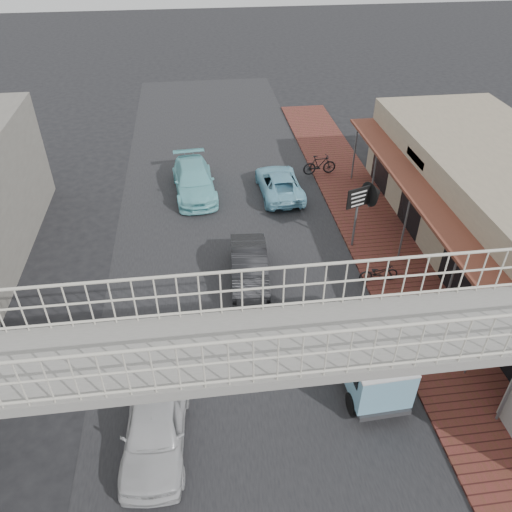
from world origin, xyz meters
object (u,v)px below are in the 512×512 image
object	(u,v)px
angkot_van	(367,350)
arrow_sign	(373,194)
dark_sedan	(249,268)
angkot_far	(194,181)
motorcycle_far	(320,165)
motorcycle_near	(379,272)
street_clock	(474,311)
angkot_curb	(279,183)
white_hatchback	(155,425)

from	to	relation	value
angkot_van	arrow_sign	world-z (taller)	arrow_sign
dark_sedan	angkot_far	bearing A→B (deg)	108.60
dark_sedan	motorcycle_far	bearing A→B (deg)	64.43
motorcycle_near	street_clock	distance (m)	5.03
dark_sedan	arrow_sign	distance (m)	5.95
angkot_curb	arrow_sign	size ratio (longest dim) A/B	1.47
motorcycle_near	angkot_curb	bearing A→B (deg)	19.18
angkot_far	arrow_sign	distance (m)	9.22
white_hatchback	motorcycle_near	bearing A→B (deg)	38.98
dark_sedan	street_clock	size ratio (longest dim) A/B	1.38
dark_sedan	arrow_sign	world-z (taller)	arrow_sign
motorcycle_far	street_clock	distance (m)	13.83
motorcycle_far	angkot_curb	bearing A→B (deg)	119.61
angkot_van	motorcycle_far	world-z (taller)	angkot_van
arrow_sign	dark_sedan	bearing A→B (deg)	-179.85
angkot_far	white_hatchback	bearing A→B (deg)	-100.41
arrow_sign	motorcycle_far	bearing A→B (deg)	75.22
angkot_far	motorcycle_near	bearing A→B (deg)	-54.19
angkot_curb	angkot_van	xyz separation A→B (m)	(0.69, -11.92, 0.58)
white_hatchback	angkot_van	bearing A→B (deg)	16.82
angkot_far	street_clock	world-z (taller)	street_clock
street_clock	angkot_van	bearing A→B (deg)	-161.68
white_hatchback	angkot_van	xyz separation A→B (m)	(6.37, 1.50, 0.46)
dark_sedan	motorcycle_far	xyz separation A→B (m)	(4.76, 8.40, -0.02)
dark_sedan	angkot_van	size ratio (longest dim) A/B	1.04
motorcycle_far	angkot_far	bearing A→B (deg)	94.47
angkot_curb	motorcycle_far	xyz separation A→B (m)	(2.45, 1.66, 0.05)
angkot_curb	white_hatchback	bearing A→B (deg)	65.30
white_hatchback	angkot_van	world-z (taller)	angkot_van
angkot_far	angkot_van	distance (m)	13.47
dark_sedan	angkot_far	distance (m)	7.60
white_hatchback	dark_sedan	bearing A→B (deg)	66.76
motorcycle_near	street_clock	xyz separation A→B (m)	(1.11, -4.49, 1.99)
angkot_curb	arrow_sign	distance (m)	5.97
street_clock	motorcycle_far	bearing A→B (deg)	114.97
angkot_curb	arrow_sign	bearing A→B (deg)	120.52
angkot_curb	motorcycle_near	bearing A→B (deg)	107.72
dark_sedan	motorcycle_far	world-z (taller)	dark_sedan
motorcycle_near	angkot_far	bearing A→B (deg)	40.00
angkot_curb	motorcycle_far	distance (m)	2.96
white_hatchback	motorcycle_far	bearing A→B (deg)	65.24
white_hatchback	motorcycle_near	world-z (taller)	white_hatchback
angkot_curb	motorcycle_far	bearing A→B (deg)	-147.71
angkot_van	motorcycle_far	distance (m)	13.71
white_hatchback	street_clock	distance (m)	9.72
white_hatchback	angkot_curb	distance (m)	14.58
angkot_far	arrow_sign	bearing A→B (deg)	-41.19
dark_sedan	motorcycle_near	xyz separation A→B (m)	(4.96, -0.76, -0.15)
street_clock	angkot_far	bearing A→B (deg)	141.86
motorcycle_near	arrow_sign	world-z (taller)	arrow_sign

